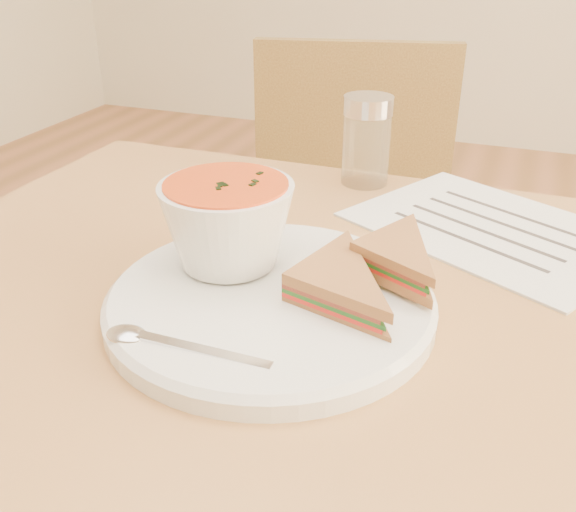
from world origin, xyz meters
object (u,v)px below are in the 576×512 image
at_px(plate, 270,303).
at_px(soup_bowl, 228,228).
at_px(chair_far, 343,293).
at_px(condiment_shaker, 366,141).

xyz_separation_m(plate, soup_bowl, (-0.06, 0.03, 0.05)).
height_order(chair_far, soup_bowl, chair_far).
height_order(soup_bowl, condiment_shaker, condiment_shaker).
relative_size(chair_far, soup_bowl, 6.79).
bearing_deg(soup_bowl, chair_far, 92.52).
height_order(plate, soup_bowl, soup_bowl).
distance_m(plate, condiment_shaker, 0.36).
relative_size(chair_far, condiment_shaker, 7.29).
xyz_separation_m(chair_far, condiment_shaker, (0.08, -0.20, 0.37)).
distance_m(soup_bowl, condiment_shaker, 0.33).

